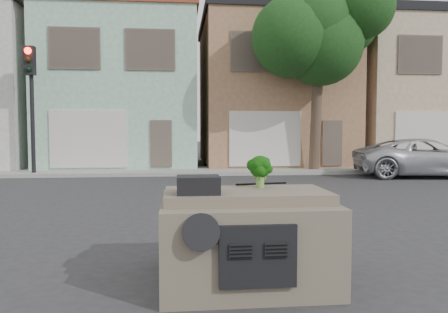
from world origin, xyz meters
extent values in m
plane|color=#303033|center=(0.00, 0.00, 0.00)|extent=(120.00, 120.00, 0.00)
cube|color=gray|center=(0.00, 10.50, 0.07)|extent=(40.00, 3.00, 0.15)
cube|color=#A0CBB0|center=(-3.50, 14.50, 3.77)|extent=(7.20, 8.20, 7.55)
cube|color=#9C7050|center=(4.00, 14.50, 3.77)|extent=(7.20, 8.20, 7.55)
cube|color=tan|center=(11.50, 14.50, 3.77)|extent=(7.20, 8.20, 7.55)
imported|color=silver|center=(8.81, 7.84, 0.00)|extent=(5.70, 3.27, 1.50)
cube|color=black|center=(-6.50, 9.50, 2.55)|extent=(0.40, 0.40, 5.10)
cube|color=#193F15|center=(5.00, 9.80, 4.25)|extent=(4.40, 4.00, 8.50)
cube|color=#6A5F4F|center=(0.00, -3.00, 0.56)|extent=(2.00, 1.80, 1.12)
cube|color=black|center=(-0.58, -3.35, 1.22)|extent=(0.48, 0.38, 0.20)
cube|color=black|center=(0.28, -2.62, 1.13)|extent=(0.69, 0.15, 0.02)
cube|color=#0D3808|center=(0.21, -2.89, 1.32)|extent=(0.46, 0.46, 0.41)
camera|label=1|loc=(-0.79, -8.23, 1.84)|focal=35.00mm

